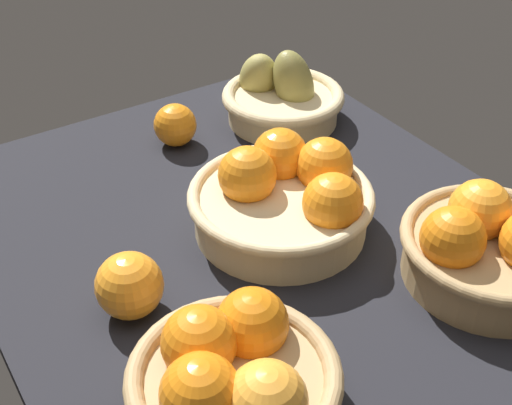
# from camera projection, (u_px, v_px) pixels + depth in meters

# --- Properties ---
(market_tray) EXTENTS (0.84, 0.72, 0.03)m
(market_tray) POSITION_uv_depth(u_px,v_px,m) (257.00, 238.00, 0.95)
(market_tray) COLOR black
(market_tray) RESTS_ON ground
(basket_center) EXTENTS (0.25, 0.25, 0.12)m
(basket_center) POSITION_uv_depth(u_px,v_px,m) (285.00, 197.00, 0.92)
(basket_center) COLOR #D3BC8C
(basket_center) RESTS_ON market_tray
(basket_near_right) EXTENTS (0.22, 0.22, 0.11)m
(basket_near_right) POSITION_uv_depth(u_px,v_px,m) (232.00, 377.00, 0.68)
(basket_near_right) COLOR tan
(basket_near_right) RESTS_ON market_tray
(basket_far_right) EXTENTS (0.23, 0.23, 0.12)m
(basket_far_right) POSITION_uv_depth(u_px,v_px,m) (490.00, 247.00, 0.83)
(basket_far_right) COLOR tan
(basket_far_right) RESTS_ON market_tray
(basket_far_left_pears) EXTENTS (0.23, 0.21, 0.14)m
(basket_far_left_pears) POSITION_uv_depth(u_px,v_px,m) (281.00, 97.00, 1.17)
(basket_far_left_pears) COLOR #D3BC8C
(basket_far_left_pears) RESTS_ON market_tray
(loose_orange_front_gap) EXTENTS (0.07, 0.07, 0.07)m
(loose_orange_front_gap) POSITION_uv_depth(u_px,v_px,m) (175.00, 125.00, 1.10)
(loose_orange_front_gap) COLOR orange
(loose_orange_front_gap) RESTS_ON market_tray
(loose_orange_back_gap) EXTENTS (0.08, 0.08, 0.08)m
(loose_orange_back_gap) POSITION_uv_depth(u_px,v_px,m) (129.00, 285.00, 0.79)
(loose_orange_back_gap) COLOR orange
(loose_orange_back_gap) RESTS_ON market_tray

